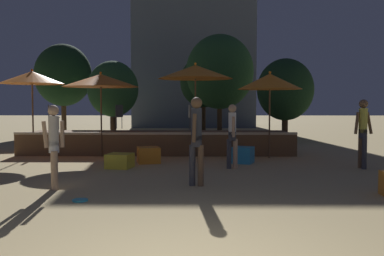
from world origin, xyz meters
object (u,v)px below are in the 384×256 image
(patio_umbrella_2, at_px, (32,78))
(background_tree_1, at_px, (63,75))
(bistro_chair_0, at_px, (192,115))
(background_tree_2, at_px, (220,72))
(cube_seat_0, at_px, (149,155))
(cube_seat_3, at_px, (120,161))
(patio_umbrella_1, at_px, (195,72))
(person_0, at_px, (232,134))
(cube_seat_4, at_px, (243,155))
(person_4, at_px, (363,130))
(background_tree_3, at_px, (113,89))
(bistro_chair_1, at_px, (118,114))
(bistro_chair_2, at_px, (51,115))
(person_2, at_px, (196,136))
(patio_umbrella_0, at_px, (270,82))
(background_tree_4, at_px, (203,82))
(patio_umbrella_3, at_px, (101,81))
(frisbee_disc, at_px, (80,200))
(person_1, at_px, (54,144))
(background_tree_0, at_px, (285,90))

(patio_umbrella_2, height_order, background_tree_1, background_tree_1)
(bistro_chair_0, relative_size, background_tree_2, 0.16)
(cube_seat_0, height_order, bistro_chair_0, bistro_chair_0)
(cube_seat_3, height_order, background_tree_1, background_tree_1)
(patio_umbrella_1, xyz_separation_m, person_0, (1.00, -2.55, -1.83))
(patio_umbrella_2, height_order, cube_seat_4, patio_umbrella_2)
(person_4, relative_size, background_tree_3, 0.49)
(cube_seat_4, relative_size, bistro_chair_1, 0.82)
(person_0, xyz_separation_m, bistro_chair_2, (-6.15, 3.82, 0.41))
(bistro_chair_1, bearing_deg, person_4, 95.78)
(patio_umbrella_2, bearing_deg, bistro_chair_1, 36.41)
(patio_umbrella_2, bearing_deg, cube_seat_0, -21.96)
(person_2, bearing_deg, cube_seat_0, 126.94)
(patio_umbrella_2, height_order, bistro_chair_2, patio_umbrella_2)
(person_0, bearing_deg, patio_umbrella_2, -29.26)
(cube_seat_4, xyz_separation_m, background_tree_2, (-0.05, 12.02, 3.32))
(cube_seat_3, height_order, bistro_chair_0, bistro_chair_0)
(patio_umbrella_0, distance_m, person_0, 3.09)
(person_4, height_order, bistro_chair_2, person_4)
(person_4, xyz_separation_m, background_tree_3, (-8.48, 9.14, 1.41))
(background_tree_3, bearing_deg, patio_umbrella_1, -58.92)
(person_4, distance_m, background_tree_4, 15.02)
(bistro_chair_0, xyz_separation_m, background_tree_4, (0.57, 10.47, 1.71))
(patio_umbrella_3, bearing_deg, frisbee_disc, -80.67)
(bistro_chair_2, distance_m, background_tree_3, 5.59)
(person_4, xyz_separation_m, bistro_chair_2, (-9.65, 3.78, 0.31))
(background_tree_1, bearing_deg, cube_seat_0, -62.65)
(person_0, xyz_separation_m, bistro_chair_1, (-3.90, 4.53, 0.41))
(patio_umbrella_0, relative_size, background_tree_3, 0.73)
(person_0, bearing_deg, background_tree_2, -97.92)
(patio_umbrella_2, xyz_separation_m, person_4, (9.88, -2.65, -1.56))
(cube_seat_0, distance_m, person_1, 4.23)
(patio_umbrella_2, distance_m, cube_seat_0, 4.94)
(patio_umbrella_0, xyz_separation_m, patio_umbrella_3, (-5.48, 0.32, 0.05))
(patio_umbrella_3, relative_size, person_0, 1.62)
(patio_umbrella_0, height_order, patio_umbrella_2, patio_umbrella_2)
(person_2, relative_size, background_tree_4, 0.41)
(background_tree_0, bearing_deg, background_tree_3, 175.03)
(patio_umbrella_2, bearing_deg, bistro_chair_2, 78.35)
(patio_umbrella_0, bearing_deg, bistro_chair_1, 157.26)
(person_4, height_order, bistro_chair_1, person_4)
(background_tree_1, bearing_deg, cube_seat_3, -66.88)
(bistro_chair_1, height_order, background_tree_3, background_tree_3)
(person_1, bearing_deg, patio_umbrella_2, -177.87)
(bistro_chair_2, bearing_deg, frisbee_disc, -173.14)
(cube_seat_4, bearing_deg, bistro_chair_0, 118.91)
(patio_umbrella_1, height_order, cube_seat_3, patio_umbrella_1)
(patio_umbrella_3, height_order, cube_seat_0, patio_umbrella_3)
(patio_umbrella_3, xyz_separation_m, person_0, (4.10, -2.63, -1.56))
(bistro_chair_0, height_order, background_tree_0, background_tree_0)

